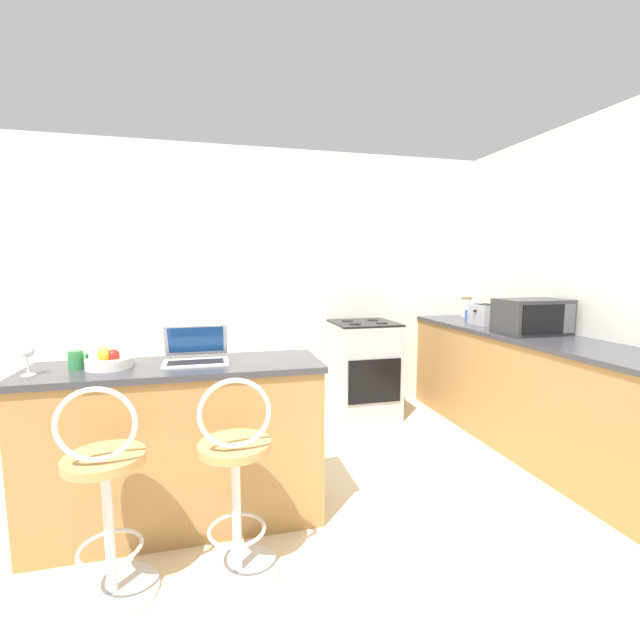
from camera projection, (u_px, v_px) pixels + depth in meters
name	position (u px, v px, depth m)	size (l,w,h in m)	color
ground_plane	(312.00, 574.00, 2.06)	(20.00, 20.00, 0.00)	beige
wall_back	(257.00, 284.00, 4.22)	(12.00, 0.06, 2.60)	silver
breakfast_bar	(181.00, 445.00, 2.43)	(1.59, 0.52, 0.93)	#9E703D
counter_right	(535.00, 393.00, 3.40)	(0.64, 2.91, 0.93)	#9E703D
bar_stool_near	(106.00, 500.00, 1.86)	(0.40, 0.40, 0.99)	silver
bar_stool_far	(236.00, 484.00, 2.00)	(0.40, 0.40, 0.99)	silver
laptop	(196.00, 352.00, 2.44)	(0.36, 0.29, 0.21)	silver
microwave	(532.00, 317.00, 3.40)	(0.52, 0.35, 0.28)	#2D2D30
toaster	(485.00, 315.00, 3.96)	(0.23, 0.26, 0.19)	#9EA3A8
stove_range	(364.00, 369.00, 4.23)	(0.60, 0.61, 0.94)	#9EA3A8
mug_blue	(470.00, 314.00, 4.45)	(0.11, 0.09, 0.09)	#2D51AD
fruit_bowl	(109.00, 361.00, 2.28)	(0.24, 0.24, 0.11)	silver
storage_jar	(466.00, 307.00, 4.59)	(0.11, 0.11, 0.21)	silver
wine_glass_tall	(27.00, 352.00, 2.12)	(0.07, 0.07, 0.16)	silver
mug_green	(77.00, 360.00, 2.26)	(0.09, 0.07, 0.10)	#338447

